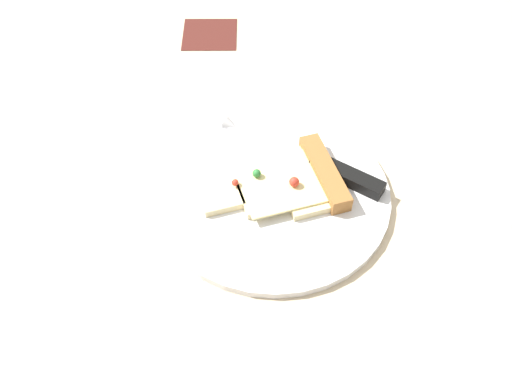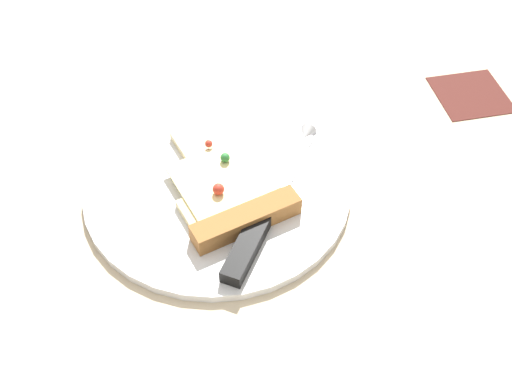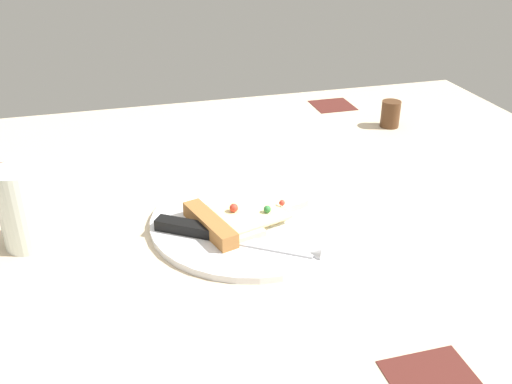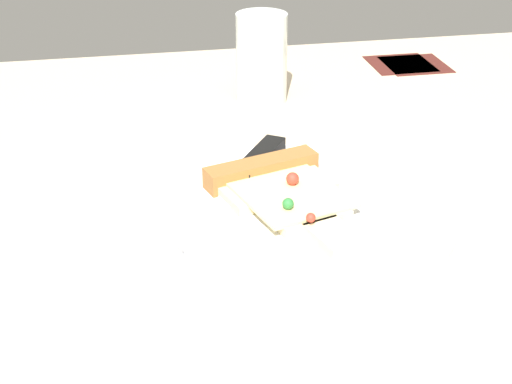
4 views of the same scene
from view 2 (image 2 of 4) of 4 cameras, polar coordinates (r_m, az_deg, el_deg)
The scene contains 4 objects.
ground_plane at distance 77.53cm, azimuth -1.49°, elevation 3.71°, with size 122.38×122.38×3.00cm.
plate at distance 70.95cm, azimuth -3.51°, elevation 0.56°, with size 29.94×29.94×1.01cm, color silver.
pizza_slice at distance 68.39cm, azimuth -2.59°, elevation -0.14°, with size 18.91×13.70×2.56cm.
knife at distance 66.85cm, azimuth 0.85°, elevation -1.84°, with size 21.14×15.04×2.45cm.
Camera 2 is at (-54.47, 9.18, 52.94)cm, focal length 44.11 mm.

